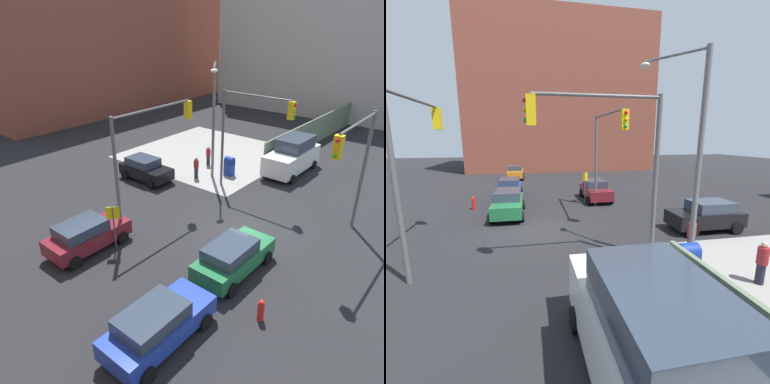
% 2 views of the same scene
% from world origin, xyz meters
% --- Properties ---
extents(ground_plane, '(120.00, 120.00, 0.00)m').
position_xyz_m(ground_plane, '(0.00, 0.00, 0.00)').
color(ground_plane, black).
extents(building_brick_west, '(16.00, 28.00, 22.51)m').
position_xyz_m(building_brick_west, '(-32.00, 4.93, 11.25)').
color(building_brick_west, brown).
rests_on(building_brick_west, ground).
extents(traffic_signal_nw_corner, '(5.83, 0.36, 6.50)m').
position_xyz_m(traffic_signal_nw_corner, '(-2.26, 4.50, 4.65)').
color(traffic_signal_nw_corner, '#59595B').
rests_on(traffic_signal_nw_corner, ground).
extents(traffic_signal_se_corner, '(5.07, 0.36, 6.50)m').
position_xyz_m(traffic_signal_se_corner, '(2.58, -4.50, 4.61)').
color(traffic_signal_se_corner, '#59595B').
rests_on(traffic_signal_se_corner, ground).
extents(traffic_signal_ne_corner, '(0.36, 4.99, 6.50)m').
position_xyz_m(traffic_signal_ne_corner, '(4.50, 2.62, 4.60)').
color(traffic_signal_ne_corner, '#59595B').
rests_on(traffic_signal_ne_corner, ground).
extents(street_lamp_corner, '(2.33, 1.68, 8.00)m').
position_xyz_m(street_lamp_corner, '(4.90, 5.59, 4.70)').
color(street_lamp_corner, slate).
rests_on(street_lamp_corner, ground).
extents(warning_sign_two_way, '(0.48, 0.48, 2.40)m').
position_xyz_m(warning_sign_two_way, '(-5.40, 3.89, 1.64)').
color(warning_sign_two_way, '#4C4C4C').
rests_on(warning_sign_two_way, ground).
extents(mailbox_blue, '(0.56, 0.64, 1.43)m').
position_xyz_m(mailbox_blue, '(6.20, 5.00, 0.76)').
color(mailbox_blue, navy).
rests_on(mailbox_blue, ground).
extents(fire_hydrant, '(0.26, 0.26, 0.94)m').
position_xyz_m(fire_hydrant, '(-5.00, -4.20, 0.49)').
color(fire_hydrant, red).
rests_on(fire_hydrant, ground).
extents(sedan_maroon, '(4.20, 2.02, 1.62)m').
position_xyz_m(sedan_maroon, '(-6.33, 4.95, 0.84)').
color(sedan_maroon, maroon).
rests_on(sedan_maroon, ground).
extents(coupe_green, '(4.37, 2.02, 1.62)m').
position_xyz_m(coupe_green, '(-3.20, -1.69, 0.84)').
color(coupe_green, '#1E6638').
rests_on(coupe_green, ground).
extents(hatchback_blue, '(4.41, 2.02, 1.62)m').
position_xyz_m(hatchback_blue, '(-8.30, -1.94, 0.84)').
color(hatchback_blue, '#1E389E').
rests_on(hatchback_blue, ground).
extents(coupe_black, '(2.02, 3.81, 1.62)m').
position_xyz_m(coupe_black, '(1.68, 9.08, 0.84)').
color(coupe_black, black).
rests_on(coupe_black, ground).
extents(sedan_orange, '(3.85, 2.02, 1.62)m').
position_xyz_m(sedan_orange, '(-18.96, -1.95, 0.84)').
color(sedan_orange, orange).
rests_on(sedan_orange, ground).
extents(van_white_delivery, '(5.40, 2.32, 2.62)m').
position_xyz_m(van_white_delivery, '(9.71, 1.80, 1.28)').
color(van_white_delivery, white).
rests_on(van_white_delivery, ground).
extents(pedestrian_crossing, '(0.36, 0.36, 1.54)m').
position_xyz_m(pedestrian_crossing, '(6.80, 7.40, 0.79)').
color(pedestrian_crossing, maroon).
rests_on(pedestrian_crossing, ground).
extents(pedestrian_waiting, '(0.36, 0.36, 1.60)m').
position_xyz_m(pedestrian_waiting, '(4.20, 6.50, 0.82)').
color(pedestrian_waiting, maroon).
rests_on(pedestrian_waiting, ground).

